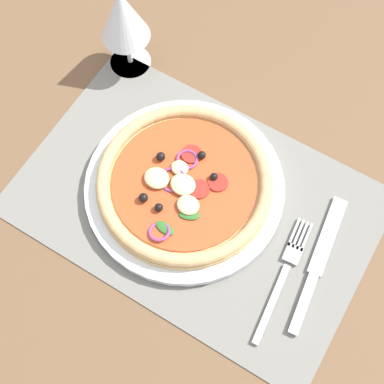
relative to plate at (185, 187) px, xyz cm
name	(u,v)px	position (x,y,z in cm)	size (l,w,h in cm)	color
ground_plane	(196,206)	(2.33, -0.71, -2.30)	(190.00, 140.00, 2.40)	brown
placemat	(196,202)	(2.33, -0.71, -0.90)	(48.39, 31.86, 0.40)	slate
plate	(185,187)	(0.00, 0.00, 0.00)	(27.73, 27.73, 1.41)	white
pizza	(184,182)	(-0.02, -0.04, 1.78)	(24.24, 24.24, 2.57)	tan
fork	(284,273)	(17.47, -3.54, -0.48)	(3.25, 18.06, 0.44)	silver
knife	(318,262)	(20.64, 0.09, -0.45)	(4.08, 20.05, 0.62)	silver
wine_glass	(123,18)	(-18.75, 14.43, 8.95)	(7.20, 7.20, 14.90)	silver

